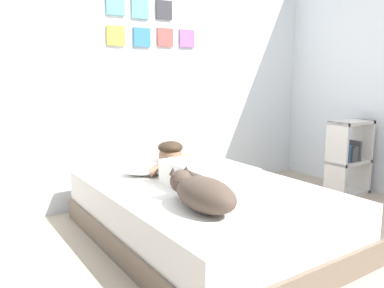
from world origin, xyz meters
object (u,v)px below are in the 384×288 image
pillow (153,167)px  person_lying (196,170)px  cell_phone (201,186)px  bed (203,212)px  dog (202,193)px  coffee_cup (195,166)px  bookshelf (348,157)px

pillow → person_lying: size_ratio=0.57×
cell_phone → pillow: bearing=101.3°
person_lying → pillow: bearing=102.7°
bed → cell_phone: size_ratio=14.16×
dog → coffee_cup: size_ratio=4.60×
bed → person_lying: bearing=122.8°
person_lying → bookshelf: (1.87, 0.02, -0.13)m
coffee_cup → cell_phone: coffee_cup is taller
person_lying → bookshelf: size_ratio=1.23×
person_lying → cell_phone: person_lying is taller
dog → cell_phone: bearing=55.4°
cell_phone → bookshelf: size_ratio=0.19×
bookshelf → bed: bearing=-177.7°
person_lying → cell_phone: 0.12m
pillow → coffee_cup: pillow is taller
pillow → coffee_cup: bearing=-19.0°
bookshelf → cell_phone: bearing=-177.3°
pillow → coffee_cup: 0.35m
dog → person_lying: bearing=59.3°
bed → person_lying: 0.32m
bed → dog: size_ratio=3.45×
person_lying → bed: bearing=-57.2°
coffee_cup → bed: bearing=-116.1°
bed → cell_phone: 0.21m
person_lying → coffee_cup: bearing=57.0°
person_lying → coffee_cup: 0.42m
pillow → cell_phone: bearing=-78.7°
bed → dog: (-0.31, -0.42, 0.31)m
person_lying → bookshelf: bearing=0.7°
bed → cell_phone: (-0.03, -0.01, 0.21)m
cell_phone → bookshelf: bookshelf is taller
pillow → bookshelf: bearing=-12.6°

